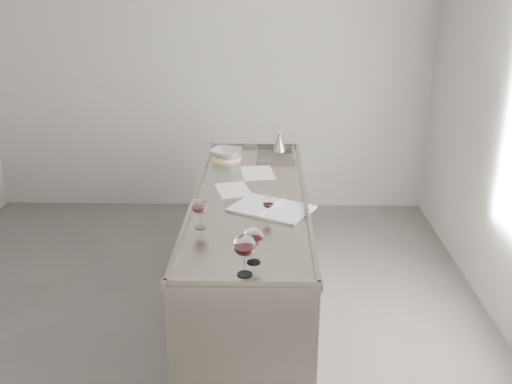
{
  "coord_description": "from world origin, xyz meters",
  "views": [
    {
      "loc": [
        0.62,
        -3.26,
        2.31
      ],
      "look_at": [
        0.54,
        0.17,
        1.02
      ],
      "focal_mm": 40.0,
      "sensor_mm": 36.0,
      "label": 1
    }
  ],
  "objects_px": {
    "wine_glass_middle": "(245,246)",
    "notebook": "(271,208)",
    "wine_glass_right": "(254,237)",
    "counter": "(250,259)",
    "ceramic_bowl": "(226,153)",
    "wine_funnel": "(279,144)",
    "wine_glass_left": "(200,206)",
    "wine_glass_small": "(268,204)"
  },
  "relations": [
    {
      "from": "wine_funnel",
      "to": "wine_glass_right",
      "type": "bearing_deg",
      "value": -94.56
    },
    {
      "from": "wine_glass_small",
      "to": "notebook",
      "type": "relative_size",
      "value": 0.24
    },
    {
      "from": "wine_glass_left",
      "to": "wine_glass_small",
      "type": "relative_size",
      "value": 1.37
    },
    {
      "from": "wine_glass_middle",
      "to": "wine_glass_right",
      "type": "distance_m",
      "value": 0.14
    },
    {
      "from": "wine_funnel",
      "to": "wine_glass_small",
      "type": "bearing_deg",
      "value": -93.56
    },
    {
      "from": "wine_glass_right",
      "to": "wine_glass_middle",
      "type": "bearing_deg",
      "value": -107.2
    },
    {
      "from": "counter",
      "to": "wine_glass_middle",
      "type": "distance_m",
      "value": 1.25
    },
    {
      "from": "wine_glass_middle",
      "to": "wine_glass_right",
      "type": "xyz_separation_m",
      "value": [
        0.04,
        0.13,
        -0.01
      ]
    },
    {
      "from": "wine_glass_small",
      "to": "wine_funnel",
      "type": "height_order",
      "value": "wine_funnel"
    },
    {
      "from": "wine_glass_small",
      "to": "ceramic_bowl",
      "type": "relative_size",
      "value": 0.57
    },
    {
      "from": "wine_glass_left",
      "to": "ceramic_bowl",
      "type": "xyz_separation_m",
      "value": [
        0.05,
        1.37,
        -0.08
      ]
    },
    {
      "from": "counter",
      "to": "wine_glass_middle",
      "type": "height_order",
      "value": "wine_glass_middle"
    },
    {
      "from": "counter",
      "to": "wine_glass_small",
      "type": "bearing_deg",
      "value": -72.09
    },
    {
      "from": "wine_funnel",
      "to": "counter",
      "type": "bearing_deg",
      "value": -101.09
    },
    {
      "from": "counter",
      "to": "wine_glass_left",
      "type": "height_order",
      "value": "wine_glass_left"
    },
    {
      "from": "counter",
      "to": "wine_glass_right",
      "type": "xyz_separation_m",
      "value": [
        0.05,
        -0.95,
        0.61
      ]
    },
    {
      "from": "wine_glass_left",
      "to": "wine_funnel",
      "type": "relative_size",
      "value": 0.99
    },
    {
      "from": "wine_glass_right",
      "to": "notebook",
      "type": "xyz_separation_m",
      "value": [
        0.09,
        0.72,
        -0.13
      ]
    },
    {
      "from": "notebook",
      "to": "ceramic_bowl",
      "type": "bearing_deg",
      "value": 136.47
    },
    {
      "from": "counter",
      "to": "wine_glass_left",
      "type": "relative_size",
      "value": 12.81
    },
    {
      "from": "wine_glass_left",
      "to": "wine_glass_middle",
      "type": "height_order",
      "value": "wine_glass_middle"
    },
    {
      "from": "wine_glass_middle",
      "to": "wine_glass_left",
      "type": "bearing_deg",
      "value": 116.89
    },
    {
      "from": "counter",
      "to": "wine_funnel",
      "type": "xyz_separation_m",
      "value": [
        0.21,
        1.08,
        0.53
      ]
    },
    {
      "from": "wine_glass_right",
      "to": "notebook",
      "type": "bearing_deg",
      "value": 82.65
    },
    {
      "from": "wine_glass_right",
      "to": "ceramic_bowl",
      "type": "relative_size",
      "value": 0.83
    },
    {
      "from": "counter",
      "to": "ceramic_bowl",
      "type": "bearing_deg",
      "value": 104.68
    },
    {
      "from": "wine_glass_left",
      "to": "wine_glass_right",
      "type": "distance_m",
      "value": 0.54
    },
    {
      "from": "ceramic_bowl",
      "to": "wine_funnel",
      "type": "distance_m",
      "value": 0.49
    },
    {
      "from": "counter",
      "to": "notebook",
      "type": "height_order",
      "value": "counter"
    },
    {
      "from": "wine_glass_middle",
      "to": "wine_funnel",
      "type": "relative_size",
      "value": 1.14
    },
    {
      "from": "wine_glass_middle",
      "to": "wine_glass_right",
      "type": "relative_size",
      "value": 1.1
    },
    {
      "from": "counter",
      "to": "wine_glass_right",
      "type": "relative_size",
      "value": 12.14
    },
    {
      "from": "wine_glass_middle",
      "to": "notebook",
      "type": "relative_size",
      "value": 0.37
    },
    {
      "from": "wine_glass_right",
      "to": "wine_glass_left",
      "type": "bearing_deg",
      "value": 127.09
    },
    {
      "from": "notebook",
      "to": "counter",
      "type": "bearing_deg",
      "value": 149.42
    },
    {
      "from": "wine_glass_middle",
      "to": "wine_glass_small",
      "type": "distance_m",
      "value": 0.72
    },
    {
      "from": "counter",
      "to": "notebook",
      "type": "distance_m",
      "value": 0.55
    },
    {
      "from": "wine_glass_right",
      "to": "wine_funnel",
      "type": "height_order",
      "value": "wine_glass_right"
    },
    {
      "from": "wine_glass_small",
      "to": "notebook",
      "type": "xyz_separation_m",
      "value": [
        0.02,
        0.14,
        -0.09
      ]
    },
    {
      "from": "ceramic_bowl",
      "to": "wine_funnel",
      "type": "xyz_separation_m",
      "value": [
        0.43,
        0.23,
        0.01
      ]
    },
    {
      "from": "wine_glass_left",
      "to": "wine_glass_small",
      "type": "xyz_separation_m",
      "value": [
        0.4,
        0.15,
        -0.04
      ]
    },
    {
      "from": "wine_glass_left",
      "to": "wine_glass_middle",
      "type": "bearing_deg",
      "value": -63.11
    }
  ]
}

